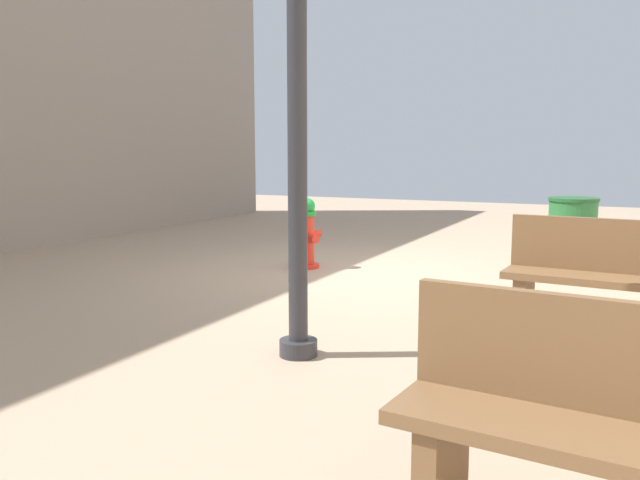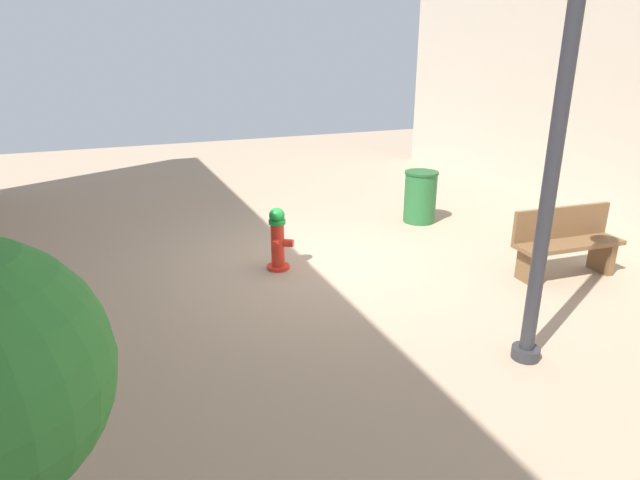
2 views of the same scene
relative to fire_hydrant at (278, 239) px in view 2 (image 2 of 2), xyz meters
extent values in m
plane|color=tan|center=(-0.75, 0.02, -0.45)|extent=(23.40, 23.40, 0.00)
cylinder|color=red|center=(0.01, 0.00, -0.43)|extent=(0.32, 0.32, 0.05)
cylinder|color=red|center=(0.01, 0.00, -0.09)|extent=(0.19, 0.19, 0.62)
cylinder|color=#198C33|center=(0.01, 0.00, 0.25)|extent=(0.24, 0.24, 0.06)
sphere|color=#198C33|center=(0.01, 0.00, 0.34)|extent=(0.22, 0.22, 0.22)
cylinder|color=red|center=(-0.07, -0.12, -0.02)|extent=(0.14, 0.16, 0.09)
cylinder|color=red|center=(0.08, 0.12, -0.02)|extent=(0.14, 0.16, 0.09)
cylinder|color=red|center=(-0.13, 0.08, -0.06)|extent=(0.18, 0.17, 0.11)
cube|color=brown|center=(-4.17, 1.83, -0.23)|extent=(0.13, 0.40, 0.45)
cube|color=brown|center=(-2.93, 1.74, -0.23)|extent=(0.13, 0.40, 0.45)
cube|color=brown|center=(-3.55, 1.79, 0.03)|extent=(1.57, 0.55, 0.06)
cube|color=brown|center=(-3.56, 1.60, 0.28)|extent=(1.54, 0.17, 0.44)
cylinder|color=#2D2D33|center=(-1.56, 3.22, -0.39)|extent=(0.28, 0.28, 0.12)
cylinder|color=#2D2D33|center=(-1.56, 3.22, 1.76)|extent=(0.14, 0.14, 4.18)
cylinder|color=#266633|center=(-3.07, -1.16, -0.01)|extent=(0.57, 0.57, 0.89)
cylinder|color=#1E5128|center=(-3.07, -1.16, 0.45)|extent=(0.60, 0.60, 0.04)
camera|label=1|loc=(-3.69, 7.28, 1.04)|focal=36.22mm
camera|label=2|loc=(2.20, 6.83, 2.51)|focal=30.31mm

